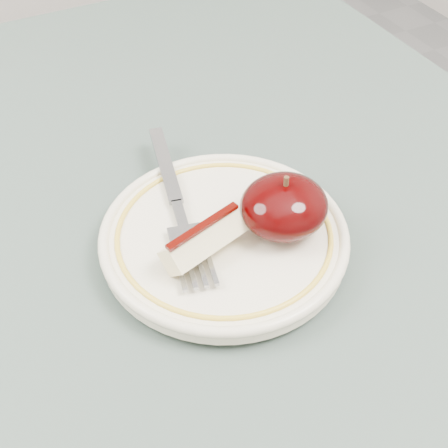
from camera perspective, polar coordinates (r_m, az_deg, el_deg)
name	(u,v)px	position (r m, az deg, el deg)	size (l,w,h in m)	color
table	(109,336)	(0.57, -10.43, -10.03)	(0.90, 0.90, 0.75)	brown
plate	(224,236)	(0.50, 0.00, -1.15)	(0.20, 0.20, 0.02)	beige
apple_half	(284,206)	(0.49, 5.50, 1.63)	(0.07, 0.07, 0.05)	black
apple_wedge	(203,241)	(0.47, -1.90, -1.52)	(0.07, 0.05, 0.03)	#FAEEB8
fork	(177,203)	(0.51, -4.34, 1.90)	(0.06, 0.20, 0.00)	gray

